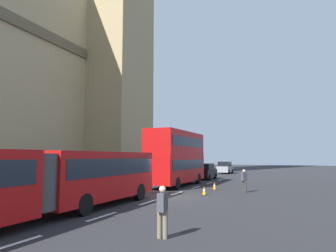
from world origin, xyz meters
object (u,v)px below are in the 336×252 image
at_px(traffic_cone_middle, 215,186).
at_px(pedestrian_near_cones, 162,210).
at_px(pedestrian_by_kerb, 244,180).
at_px(sedan_lead, 205,171).
at_px(traffic_cone_west, 204,191).
at_px(double_decker_bus, 177,156).
at_px(articulated_bus, 28,179).
at_px(sedan_trailing, 225,168).

height_order(traffic_cone_middle, pedestrian_near_cones, pedestrian_near_cones).
bearing_deg(pedestrian_by_kerb, traffic_cone_middle, 67.51).
bearing_deg(pedestrian_near_cones, sedan_lead, 12.58).
relative_size(traffic_cone_west, pedestrian_near_cones, 0.34).
bearing_deg(traffic_cone_west, pedestrian_by_kerb, -42.77).
distance_m(sedan_lead, traffic_cone_middle, 11.16).
xyz_separation_m(double_decker_bus, sedan_lead, (8.75, -0.23, -1.79)).
bearing_deg(traffic_cone_middle, double_decker_bus, 65.94).
bearing_deg(pedestrian_by_kerb, pedestrian_near_cones, 177.77).
height_order(traffic_cone_middle, pedestrian_by_kerb, pedestrian_by_kerb).
xyz_separation_m(sedan_lead, traffic_cone_west, (-14.09, -3.86, -0.63)).
relative_size(articulated_bus, double_decker_bus, 1.95).
bearing_deg(pedestrian_by_kerb, articulated_bus, 155.22).
bearing_deg(articulated_bus, sedan_lead, -0.50).
bearing_deg(traffic_cone_middle, sedan_lead, 19.43).
distance_m(articulated_bus, pedestrian_by_kerb, 15.39).
xyz_separation_m(sedan_lead, pedestrian_by_kerb, (-11.54, -6.22, -0.00)).
bearing_deg(pedestrian_by_kerb, sedan_trailing, 15.16).
distance_m(sedan_trailing, pedestrian_by_kerb, 25.24).
distance_m(sedan_trailing, pedestrian_near_cones, 38.73).
bearing_deg(articulated_bus, traffic_cone_middle, -14.68).
bearing_deg(traffic_cone_middle, pedestrian_by_kerb, -112.49).
distance_m(articulated_bus, traffic_cone_middle, 15.56).
relative_size(sedan_lead, sedan_trailing, 1.00).
height_order(sedan_trailing, traffic_cone_west, sedan_trailing).
bearing_deg(double_decker_bus, pedestrian_near_cones, -160.52).
height_order(articulated_bus, pedestrian_by_kerb, articulated_bus).
xyz_separation_m(sedan_lead, sedan_trailing, (12.82, 0.38, 0.00)).
height_order(double_decker_bus, traffic_cone_west, double_decker_bus).
bearing_deg(articulated_bus, traffic_cone_west, -19.71).
bearing_deg(traffic_cone_middle, traffic_cone_west, -177.47).
xyz_separation_m(traffic_cone_middle, pedestrian_near_cones, (-14.93, -1.97, 0.63)).
bearing_deg(sedan_trailing, sedan_lead, -178.28).
bearing_deg(sedan_trailing, articulated_bus, -179.76).
distance_m(sedan_lead, sedan_trailing, 12.83).
distance_m(sedan_lead, traffic_cone_west, 14.62).
bearing_deg(traffic_cone_west, sedan_lead, 15.33).
distance_m(sedan_lead, pedestrian_by_kerb, 13.11).
height_order(articulated_bus, traffic_cone_west, articulated_bus).
bearing_deg(traffic_cone_west, traffic_cone_middle, 2.53).
height_order(double_decker_bus, pedestrian_near_cones, double_decker_bus).
xyz_separation_m(traffic_cone_middle, pedestrian_by_kerb, (-1.04, -2.51, 0.63)).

